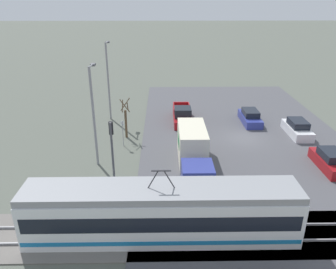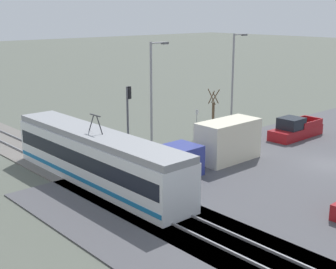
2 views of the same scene
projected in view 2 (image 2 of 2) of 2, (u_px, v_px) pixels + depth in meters
The scene contains 11 objects.
ground_plane at pixel (328, 166), 33.86m from camera, with size 320.00×320.00×0.00m, color #565B51.
road_surface at pixel (329, 165), 33.85m from camera, with size 20.39×39.74×0.08m.
rail_bed at pixel (186, 223), 24.53m from camera, with size 73.52×4.40×0.22m.
light_rail_tram at pixel (97, 158), 30.04m from camera, with size 15.93×2.81×4.46m.
box_truck at pixel (217, 145), 33.81m from camera, with size 2.33×8.48×3.00m.
pickup_truck at pixel (295, 130), 40.98m from camera, with size 1.98×5.70×1.87m.
traffic_light_pole at pixel (128, 111), 35.52m from camera, with size 0.28×0.47×5.37m.
street_tree at pixel (213, 114), 42.25m from camera, with size 0.99×0.82×4.13m.
street_lamp_near_crossing at pixel (153, 85), 39.29m from camera, with size 0.36×1.95×8.42m.
street_lamp_mid_block at pixel (234, 72), 46.75m from camera, with size 0.36×1.95×8.74m.
no_parking_sign at pixel (197, 121), 41.11m from camera, with size 0.32×0.08×2.52m.
Camera 2 is at (-16.08, 30.20, 10.80)m, focal length 50.00 mm.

